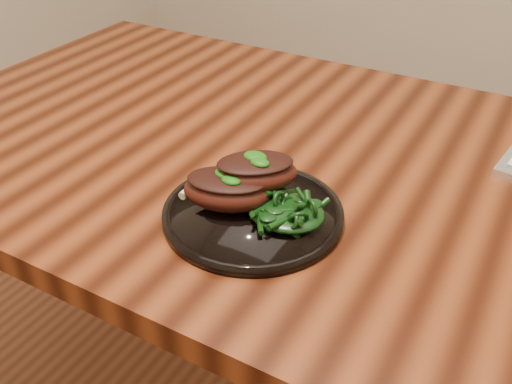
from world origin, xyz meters
TOP-DOWN VIEW (x-y plane):
  - desk at (0.00, 0.00)m, footprint 1.60×0.80m
  - plate at (-0.07, -0.19)m, footprint 0.24×0.24m
  - lamb_chop_front at (-0.11, -0.19)m, footprint 0.14×0.11m
  - lamb_chop_back at (-0.08, -0.16)m, footprint 0.13×0.13m
  - herb_smear at (-0.10, -0.13)m, footprint 0.07×0.05m
  - greens_heap at (-0.03, -0.18)m, footprint 0.10×0.10m

SIDE VIEW (x-z plane):
  - desk at x=0.00m, z-range 0.29..1.04m
  - plate at x=-0.07m, z-range 0.75..0.77m
  - herb_smear at x=-0.10m, z-range 0.76..0.77m
  - greens_heap at x=-0.03m, z-range 0.76..0.80m
  - lamb_chop_front at x=-0.11m, z-range 0.76..0.82m
  - lamb_chop_back at x=-0.08m, z-range 0.78..0.83m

